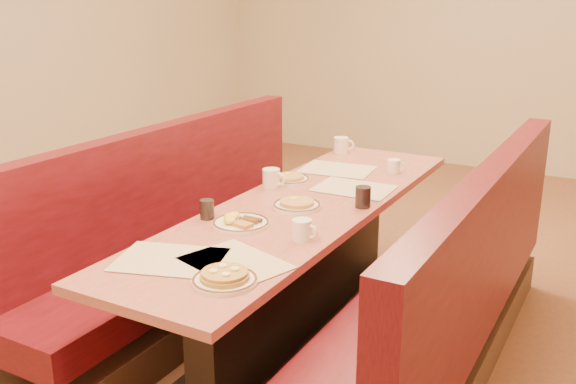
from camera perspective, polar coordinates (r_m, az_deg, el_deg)
The scene contains 18 objects.
ground at distance 3.47m, azimuth 1.21°, elevation -12.88°, with size 8.00×8.00×0.00m, color #9E6647.
diner_table at distance 3.30m, azimuth 1.25°, elevation -7.25°, with size 0.70×2.50×0.75m.
booth_left at distance 3.68m, azimuth -8.91°, elevation -5.04°, with size 0.55×2.50×1.05m.
booth_right at distance 3.07m, azimuth 13.60°, elevation -10.05°, with size 0.55×2.50×1.05m.
placemat_near_left at distance 2.55m, azimuth -10.45°, elevation -5.90°, with size 0.41×0.30×0.00m, color beige.
placemat_near_right at distance 2.48m, azimuth -4.71°, elevation -6.28°, with size 0.39×0.29×0.00m, color beige.
placemat_far_left at distance 3.78m, azimuth 4.40°, elevation 2.03°, with size 0.41×0.31×0.00m, color beige.
placemat_far_right at distance 3.42m, azimuth 5.87°, elevation 0.34°, with size 0.40×0.30×0.00m, color beige.
pancake_plate at distance 2.32m, azimuth -5.65°, elevation -7.62°, with size 0.24×0.24×0.05m.
eggs_plate at distance 2.87m, azimuth -4.29°, elevation -2.70°, with size 0.26×0.26×0.05m.
extra_plate_mid at distance 3.10m, azimuth 0.78°, elevation -1.12°, with size 0.24×0.24×0.05m.
extra_plate_far at distance 3.54m, azimuth 0.14°, elevation 1.20°, with size 0.22×0.22×0.05m.
coffee_mug_a at distance 2.69m, azimuth 1.32°, elevation -3.35°, with size 0.12×0.08×0.09m.
coffee_mug_b at distance 3.42m, azimuth -1.44°, elevation 1.27°, with size 0.13×0.09×0.10m.
coffee_mug_c at distance 3.74m, azimuth 9.42°, elevation 2.27°, with size 0.11×0.08×0.08m.
coffee_mug_d at distance 4.18m, azimuth 4.79°, elevation 4.20°, with size 0.13×0.10×0.10m.
soda_tumbler_near at distance 2.96m, azimuth -7.22°, elevation -1.54°, with size 0.07×0.07×0.09m.
soda_tumbler_mid at distance 3.12m, azimuth 6.68°, elevation -0.45°, with size 0.08×0.08×0.10m.
Camera 1 is at (1.41, -2.65, 1.74)m, focal length 40.00 mm.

